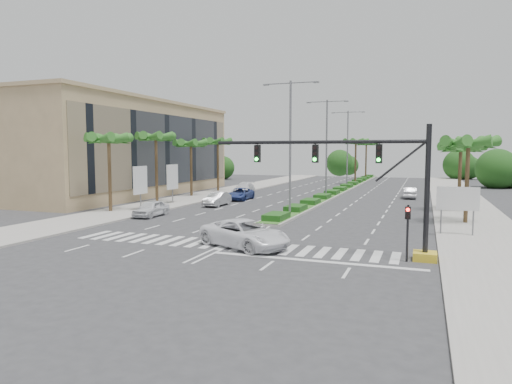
# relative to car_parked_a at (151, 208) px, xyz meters

# --- Properties ---
(ground) EXTENTS (160.00, 160.00, 0.00)m
(ground) POSITION_rel_car_parked_a_xyz_m (11.39, -9.04, -0.72)
(ground) COLOR #333335
(ground) RESTS_ON ground
(footpath_right) EXTENTS (6.00, 120.00, 0.15)m
(footpath_right) POSITION_rel_car_parked_a_xyz_m (26.59, 10.96, -0.65)
(footpath_right) COLOR gray
(footpath_right) RESTS_ON ground
(footpath_left) EXTENTS (6.00, 120.00, 0.15)m
(footpath_left) POSITION_rel_car_parked_a_xyz_m (-3.81, 10.96, -0.65)
(footpath_left) COLOR gray
(footpath_left) RESTS_ON ground
(median) EXTENTS (2.20, 75.00, 0.20)m
(median) POSITION_rel_car_parked_a_xyz_m (11.39, 35.96, -0.62)
(median) COLOR gray
(median) RESTS_ON ground
(median_grass) EXTENTS (1.80, 75.00, 0.04)m
(median_grass) POSITION_rel_car_parked_a_xyz_m (11.39, 35.96, -0.50)
(median_grass) COLOR #296322
(median_grass) RESTS_ON median
(building) EXTENTS (12.00, 36.00, 12.00)m
(building) POSITION_rel_car_parked_a_xyz_m (-14.61, 16.96, 5.28)
(building) COLOR tan
(building) RESTS_ON ground
(signal_gantry) EXTENTS (12.60, 1.20, 7.20)m
(signal_gantry) POSITION_rel_car_parked_a_xyz_m (20.66, -9.04, 2.74)
(signal_gantry) COLOR gold
(signal_gantry) RESTS_ON ground
(pedestrian_signal) EXTENTS (0.28, 0.36, 3.00)m
(pedestrian_signal) POSITION_rel_car_parked_a_xyz_m (21.99, -9.72, 1.32)
(pedestrian_signal) COLOR black
(pedestrian_signal) RESTS_ON ground
(direction_sign) EXTENTS (2.70, 0.11, 3.40)m
(direction_sign) POSITION_rel_car_parked_a_xyz_m (24.89, -1.05, 1.73)
(direction_sign) COLOR slate
(direction_sign) RESTS_ON ground
(billboard_near) EXTENTS (0.18, 2.10, 4.35)m
(billboard_near) POSITION_rel_car_parked_a_xyz_m (-3.11, 2.96, 2.24)
(billboard_near) COLOR slate
(billboard_near) RESTS_ON ground
(billboard_far) EXTENTS (0.18, 2.10, 4.35)m
(billboard_far) POSITION_rel_car_parked_a_xyz_m (-3.11, 8.96, 2.24)
(billboard_far) COLOR slate
(billboard_far) RESTS_ON ground
(palm_left_near) EXTENTS (4.57, 4.68, 7.55)m
(palm_left_near) POSITION_rel_car_parked_a_xyz_m (-5.11, 0.96, 5.97)
(palm_left_near) COLOR brown
(palm_left_near) RESTS_ON ground
(palm_left_mid) EXTENTS (4.57, 4.68, 7.95)m
(palm_left_mid) POSITION_rel_car_parked_a_xyz_m (-5.11, 8.96, 6.35)
(palm_left_mid) COLOR brown
(palm_left_mid) RESTS_ON ground
(palm_left_far) EXTENTS (4.57, 4.68, 7.35)m
(palm_left_far) POSITION_rel_car_parked_a_xyz_m (-5.11, 16.96, 5.77)
(palm_left_far) COLOR brown
(palm_left_far) RESTS_ON ground
(palm_left_end) EXTENTS (4.57, 4.68, 7.75)m
(palm_left_end) POSITION_rel_car_parked_a_xyz_m (-5.11, 24.96, 6.16)
(palm_left_end) COLOR brown
(palm_left_end) RESTS_ON ground
(palm_right_near) EXTENTS (4.57, 4.68, 7.05)m
(palm_right_near) POSITION_rel_car_parked_a_xyz_m (25.89, 4.96, 5.48)
(palm_right_near) COLOR brown
(palm_right_near) RESTS_ON ground
(palm_right_far) EXTENTS (4.57, 4.68, 6.75)m
(palm_right_far) POSITION_rel_car_parked_a_xyz_m (25.89, 12.96, 5.19)
(palm_right_far) COLOR brown
(palm_right_far) RESTS_ON ground
(palm_median_a) EXTENTS (4.57, 4.68, 8.05)m
(palm_median_a) POSITION_rel_car_parked_a_xyz_m (11.39, 45.96, 6.45)
(palm_median_a) COLOR brown
(palm_median_a) RESTS_ON ground
(palm_median_b) EXTENTS (4.57, 4.68, 8.05)m
(palm_median_b) POSITION_rel_car_parked_a_xyz_m (11.39, 60.96, 6.45)
(palm_median_b) COLOR brown
(palm_median_b) RESTS_ON ground
(streetlight_near) EXTENTS (5.10, 0.25, 12.00)m
(streetlight_near) POSITION_rel_car_parked_a_xyz_m (11.39, 4.96, 6.09)
(streetlight_near) COLOR slate
(streetlight_near) RESTS_ON ground
(streetlight_mid) EXTENTS (5.10, 0.25, 12.00)m
(streetlight_mid) POSITION_rel_car_parked_a_xyz_m (11.39, 20.96, 6.09)
(streetlight_mid) COLOR slate
(streetlight_mid) RESTS_ON ground
(streetlight_far) EXTENTS (5.10, 0.25, 12.00)m
(streetlight_far) POSITION_rel_car_parked_a_xyz_m (11.39, 36.96, 6.09)
(streetlight_far) COLOR slate
(streetlight_far) RESTS_ON ground
(car_parked_a) EXTENTS (1.82, 4.28, 1.44)m
(car_parked_a) POSITION_rel_car_parked_a_xyz_m (0.00, 0.00, 0.00)
(car_parked_a) COLOR silver
(car_parked_a) RESTS_ON ground
(car_parked_b) EXTENTS (1.56, 4.40, 1.44)m
(car_parked_b) POSITION_rel_car_parked_a_xyz_m (2.10, 9.28, 0.00)
(car_parked_b) COLOR #ADADB2
(car_parked_b) RESTS_ON ground
(car_parked_c) EXTENTS (2.64, 5.22, 1.42)m
(car_parked_c) POSITION_rel_car_parked_a_xyz_m (2.12, 15.61, -0.01)
(car_parked_c) COLOR navy
(car_parked_c) RESTS_ON ground
(car_parked_d) EXTENTS (2.78, 5.45, 1.52)m
(car_parked_d) POSITION_rel_car_parked_a_xyz_m (-0.41, 23.31, 0.04)
(car_parked_d) COLOR silver
(car_parked_d) RESTS_ON ground
(car_crossing) EXTENTS (6.61, 5.04, 1.67)m
(car_crossing) POSITION_rel_car_parked_a_xyz_m (12.66, -9.27, 0.11)
(car_crossing) COLOR white
(car_crossing) RESTS_ON ground
(car_right) EXTENTS (1.76, 4.31, 1.39)m
(car_right) POSITION_rel_car_parked_a_xyz_m (21.05, 24.63, -0.03)
(car_right) COLOR #ADADB2
(car_right) RESTS_ON ground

